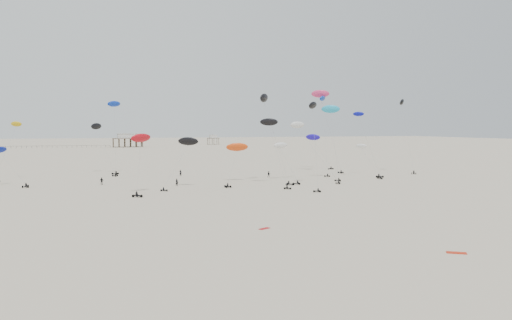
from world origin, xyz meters
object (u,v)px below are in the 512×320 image
object	(u,v)px
pavilion_small	(213,140)
rig_0	(272,132)
rig_4	(186,146)
rig_9	(313,118)
pavilion_main	(128,141)
spectator_0	(177,186)

from	to	relation	value
pavilion_small	rig_0	xyz separation A→B (m)	(-52.20, -281.04, 9.74)
rig_4	rig_0	bearing A→B (deg)	133.00
pavilion_small	rig_9	distance (m)	290.25
pavilion_main	rig_4	distance (m)	250.50
rig_4	spectator_0	world-z (taller)	rig_4
pavilion_main	rig_0	distance (m)	251.83
rig_4	spectator_0	xyz separation A→B (m)	(-1.60, 3.64, -9.84)
rig_0	rig_4	bearing A→B (deg)	-34.52
pavilion_main	pavilion_small	size ratio (longest dim) A/B	2.33
rig_0	rig_9	xyz separation A→B (m)	(8.78, -5.65, 3.33)
pavilion_small	rig_9	size ratio (longest dim) A/B	0.38
rig_4	rig_9	size ratio (longest dim) A/B	0.57
pavilion_small	rig_4	world-z (taller)	rig_4
pavilion_main	rig_4	world-z (taller)	rig_4
rig_0	spectator_0	distance (m)	27.05
rig_0	rig_9	bearing A→B (deg)	114.40
pavilion_small	rig_9	bearing A→B (deg)	-98.61
rig_0	rig_4	xyz separation A→B (m)	(-21.61, 0.63, -3.38)
rig_9	spectator_0	distance (m)	37.36
pavilion_small	pavilion_main	bearing A→B (deg)	-156.80
pavilion_small	rig_9	xyz separation A→B (m)	(-43.42, -286.69, 13.07)
rig_0	spectator_0	size ratio (longest dim) A/B	8.97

